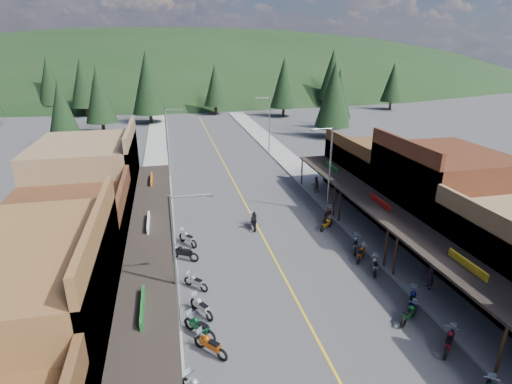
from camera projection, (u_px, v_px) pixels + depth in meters
ground at (277, 263)px, 28.65m from camera, size 220.00×220.00×0.00m
centerline at (232, 178)px, 46.96m from camera, size 0.15×90.00×0.01m
sidewalk_west at (156, 183)px, 45.15m from camera, size 3.40×94.00×0.15m
sidewalk_east at (302, 173)px, 48.71m from camera, size 3.40×94.00×0.15m
shop_west_1 at (21, 318)px, 17.37m from camera, size 10.90×10.20×8.20m
shop_west_2 at (71, 240)px, 26.51m from camera, size 10.90×9.00×6.20m
shop_west_3 at (92, 181)px, 34.95m from camera, size 10.90×10.20×8.20m
shop_east_2 at (438, 194)px, 31.80m from camera, size 10.90×9.00×8.20m
shop_east_3 at (377, 171)px, 40.93m from camera, size 10.90×10.20×6.20m
streetlight_0 at (177, 260)px, 20.19m from camera, size 2.16×0.18×8.00m
streetlight_1 at (168, 140)px, 45.82m from camera, size 2.16×0.18×8.00m
streetlight_2 at (329, 166)px, 35.85m from camera, size 2.16×0.18×8.00m
streetlight_3 at (268, 123)px, 55.99m from camera, size 2.16×0.18×8.00m
ridge_hill at (183, 86)px, 152.26m from camera, size 310.00×140.00×60.00m
pine_1 at (82, 82)px, 85.32m from camera, size 5.88×5.88×12.50m
pine_2 at (148, 82)px, 76.94m from camera, size 6.72×6.72×14.00m
pine_3 at (215, 85)px, 87.65m from camera, size 5.04×5.04×11.00m
pine_4 at (284, 82)px, 84.76m from camera, size 5.88×5.88×12.50m
pine_5 at (333, 74)px, 98.76m from camera, size 6.72×6.72×14.00m
pine_6 at (393, 82)px, 94.41m from camera, size 5.04×5.04×11.00m
pine_7 at (49, 81)px, 89.18m from camera, size 5.88×5.88×12.50m
pine_8 at (61, 108)px, 58.70m from camera, size 4.48×4.48×10.00m
pine_9 at (339, 94)px, 72.55m from camera, size 4.93×4.93×10.80m
pine_10 at (99, 94)px, 68.40m from camera, size 5.38×5.38×11.60m
pine_11 at (334, 94)px, 65.04m from camera, size 5.82×5.82×12.40m
bike_west_4 at (210, 344)px, 19.99m from camera, size 1.97×2.09×1.23m
bike_west_5 at (199, 326)px, 21.24m from camera, size 2.03×2.23×1.30m
bike_west_6 at (201, 306)px, 22.94m from camera, size 1.65×2.17×1.20m
bike_west_7 at (196, 281)px, 25.45m from camera, size 1.77×1.80×1.08m
bike_west_8 at (184, 252)px, 28.79m from camera, size 2.35×1.83×1.31m
bike_west_9 at (188, 238)px, 31.05m from camera, size 1.76×2.23×1.24m
bike_east_3 at (449, 340)px, 20.26m from camera, size 2.01×1.97×1.21m
bike_east_4 at (409, 313)px, 22.41m from camera, size 1.99×1.65×1.12m
bike_east_5 at (412, 300)px, 23.47m from camera, size 1.90×2.17×1.24m
bike_east_6 at (375, 265)px, 27.32m from camera, size 1.45×2.09×1.14m
bike_east_7 at (361, 253)px, 28.88m from camera, size 1.75×1.93×1.12m
bike_east_8 at (356, 244)px, 30.15m from camera, size 1.60×2.21×1.21m
bike_east_9 at (326, 224)px, 33.71m from camera, size 1.84×1.64×1.06m
bike_east_10 at (327, 215)px, 35.15m from camera, size 1.96×2.29×1.30m
rider_on_bike at (254, 221)px, 33.91m from camera, size 0.85×2.13×1.59m
pedestrian_east_a at (430, 275)px, 25.09m from camera, size 0.62×0.79×1.91m
pedestrian_east_b at (315, 184)px, 41.75m from camera, size 0.86×0.53×1.72m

